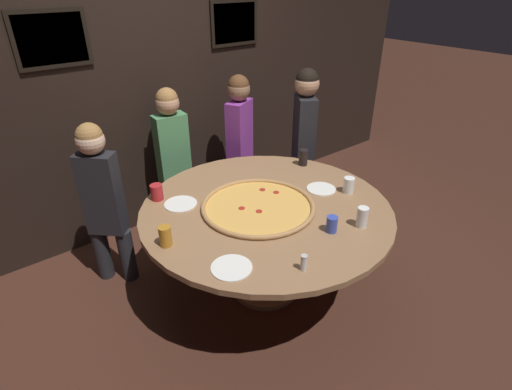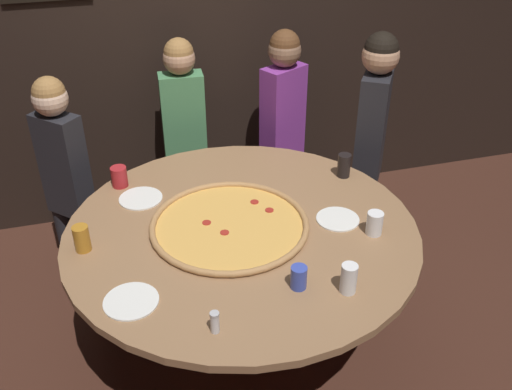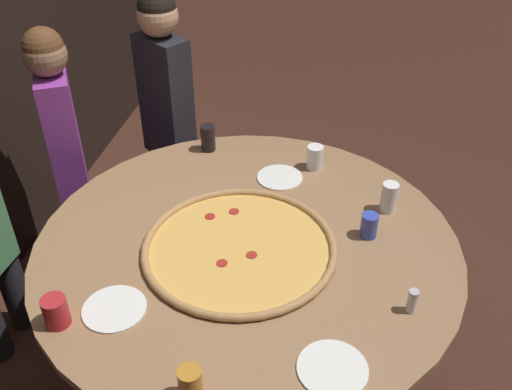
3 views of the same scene
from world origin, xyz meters
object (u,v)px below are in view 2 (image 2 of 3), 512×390
(drink_cup_near_left, at_px, (299,277))
(white_plate_left_side, at_px, (131,301))
(giant_pizza, at_px, (229,225))
(diner_far_left, at_px, (283,119))
(diner_side_left, at_px, (184,125))
(condiment_shaker, at_px, (215,322))
(drink_cup_by_shaker, at_px, (82,238))
(white_plate_right_side, at_px, (141,198))
(drink_cup_near_right, at_px, (344,165))
(drink_cup_far_left, at_px, (375,223))
(white_plate_far_back, at_px, (338,219))
(diner_centre_back, at_px, (371,132))
(drink_cup_beside_pizza, at_px, (349,279))
(dining_table, at_px, (242,246))
(drink_cup_far_right, at_px, (119,177))
(diner_far_right, at_px, (65,169))

(drink_cup_near_left, xyz_separation_m, white_plate_left_side, (-0.70, 0.10, -0.05))
(giant_pizza, distance_m, white_plate_left_side, 0.66)
(diner_far_left, distance_m, diner_side_left, 0.65)
(white_plate_left_side, xyz_separation_m, condiment_shaker, (0.30, -0.26, 0.05))
(drink_cup_by_shaker, xyz_separation_m, white_plate_right_side, (0.30, 0.37, -0.06))
(drink_cup_by_shaker, bearing_deg, giant_pizza, -0.72)
(drink_cup_near_right, height_order, drink_cup_far_left, drink_cup_near_right)
(white_plate_far_back, xyz_separation_m, white_plate_right_side, (-0.93, 0.46, 0.00))
(white_plate_right_side, bearing_deg, diner_side_left, 65.07)
(diner_centre_back, height_order, diner_side_left, diner_centre_back)
(white_plate_right_side, height_order, diner_far_left, diner_far_left)
(drink_cup_far_left, xyz_separation_m, drink_cup_beside_pizza, (-0.29, -0.35, 0.01))
(dining_table, bearing_deg, drink_cup_near_left, -75.74)
(drink_cup_near_left, relative_size, white_plate_far_back, 0.49)
(white_plate_far_back, xyz_separation_m, white_plate_left_side, (-1.06, -0.32, 0.00))
(drink_cup_near_right, distance_m, condiment_shaker, 1.36)
(drink_cup_beside_pizza, bearing_deg, diner_side_left, 102.78)
(drink_cup_far_right, bearing_deg, dining_table, -46.05)
(drink_cup_near_right, height_order, diner_far_right, diner_far_right)
(drink_cup_by_shaker, distance_m, white_plate_far_back, 1.24)
(drink_cup_by_shaker, xyz_separation_m, diner_side_left, (0.67, 1.16, -0.04))
(drink_cup_beside_pizza, bearing_deg, drink_cup_near_right, 67.94)
(drink_cup_far_left, relative_size, white_plate_left_side, 0.51)
(drink_cup_beside_pizza, bearing_deg, giant_pizza, 122.28)
(drink_cup_beside_pizza, relative_size, drink_cup_far_right, 1.20)
(dining_table, distance_m, white_plate_far_back, 0.50)
(drink_cup_near_left, bearing_deg, diner_side_left, 97.02)
(drink_cup_beside_pizza, xyz_separation_m, white_plate_left_side, (-0.89, 0.18, -0.06))
(drink_cup_by_shaker, bearing_deg, drink_cup_far_right, 68.60)
(giant_pizza, xyz_separation_m, white_plate_left_side, (-0.52, -0.41, -0.01))
(drink_cup_near_right, distance_m, drink_cup_beside_pizza, 0.97)
(drink_cup_by_shaker, bearing_deg, white_plate_right_side, 50.55)
(white_plate_far_back, relative_size, diner_far_left, 0.16)
(condiment_shaker, bearing_deg, dining_table, 67.00)
(drink_cup_far_left, distance_m, diner_side_left, 1.57)
(white_plate_far_back, bearing_deg, drink_cup_beside_pizza, -108.27)
(dining_table, relative_size, drink_cup_far_left, 14.81)
(dining_table, height_order, drink_cup_beside_pizza, drink_cup_beside_pizza)
(dining_table, xyz_separation_m, condiment_shaker, (-0.27, -0.64, 0.16))
(drink_cup_far_left, relative_size, condiment_shaker, 1.22)
(white_plate_far_back, relative_size, diner_side_left, 0.16)
(drink_cup_beside_pizza, height_order, white_plate_left_side, drink_cup_beside_pizza)
(giant_pizza, distance_m, white_plate_far_back, 0.55)
(dining_table, relative_size, condiment_shaker, 18.00)
(drink_cup_far_right, xyz_separation_m, white_plate_right_side, (0.09, -0.17, -0.05))
(condiment_shaker, relative_size, diner_centre_back, 0.07)
(drink_cup_near_right, bearing_deg, diner_centre_back, 44.95)
(diner_centre_back, bearing_deg, diner_far_left, -99.43)
(diner_side_left, bearing_deg, diner_far_left, 172.06)
(drink_cup_near_left, distance_m, condiment_shaker, 0.43)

